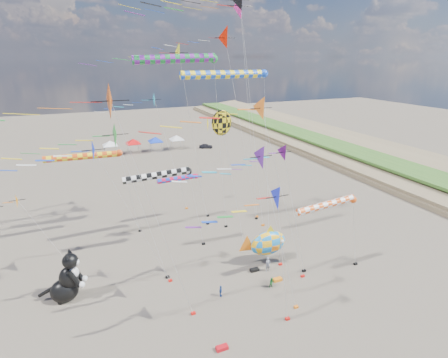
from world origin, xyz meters
TOP-DOWN VIEW (x-y plane):
  - ground at (0.00, 0.00)m, footprint 260.00×260.00m
  - delta_kite_0 at (2.23, 6.50)m, footprint 9.62×1.63m
  - delta_kite_1 at (-2.31, 26.03)m, footprint 9.13×1.94m
  - delta_kite_2 at (-18.31, 18.21)m, footprint 7.85×1.67m
  - delta_kite_3 at (-1.24, 1.28)m, footprint 8.70×1.97m
  - delta_kite_4 at (4.96, 19.62)m, footprint 14.96×3.32m
  - delta_kite_5 at (-1.94, 20.24)m, footprint 12.47×2.35m
  - delta_kite_6 at (0.59, 5.79)m, footprint 13.41×2.02m
  - delta_kite_7 at (-11.33, 10.16)m, footprint 12.24×2.01m
  - delta_kite_8 at (3.76, 19.17)m, footprint 12.26×2.74m
  - delta_kite_9 at (-10.69, 4.92)m, footprint 15.16×2.57m
  - delta_kite_10 at (2.89, 17.08)m, footprint 15.37×2.59m
  - delta_kite_11 at (-8.86, 10.82)m, footprint 10.31×2.36m
  - delta_kite_12 at (-1.05, 2.22)m, footprint 10.03×1.98m
  - windsock_0 at (-11.49, 21.67)m, footprint 9.52×0.76m
  - windsock_1 at (-0.85, 22.49)m, footprint 6.79×0.65m
  - windsock_2 at (-1.40, 18.59)m, footprint 10.28×0.96m
  - windsock_3 at (8.74, 5.45)m, footprint 8.05×0.69m
  - windsock_4 at (2.21, 14.18)m, footprint 10.50×0.83m
  - windsock_5 at (-4.74, 15.55)m, footprint 8.48×0.78m
  - angelfish_kite at (1.52, 14.66)m, footprint 3.74×3.02m
  - cat_inflatable at (-14.63, 11.24)m, footprint 3.98×2.73m
  - fish_inflatable at (4.73, 9.46)m, footprint 5.36×2.28m
  - person_adult at (3.99, 7.99)m, footprint 0.63×0.46m
  - child_green at (3.02, 5.53)m, footprint 0.53×0.42m
  - child_blue at (-1.90, 6.23)m, footprint 0.62×0.66m
  - kite_bag_0 at (2.75, 8.52)m, footprint 0.90×0.44m
  - kite_bag_1 at (-4.14, 0.50)m, footprint 0.90×0.44m
  - kite_bag_2 at (4.05, 6.20)m, footprint 0.90×0.44m
  - tent_row at (1.50, 60.00)m, footprint 19.20×4.20m
  - parked_car at (15.52, 58.00)m, footprint 3.42×2.22m

SIDE VIEW (x-z plane):
  - ground at x=0.00m, z-range 0.00..0.00m
  - kite_bag_0 at x=2.75m, z-range 0.00..0.30m
  - kite_bag_1 at x=-4.14m, z-range 0.00..0.30m
  - kite_bag_2 at x=4.05m, z-range 0.00..0.30m
  - child_green at x=3.02m, z-range 0.00..1.04m
  - parked_car at x=15.52m, z-range 0.00..1.08m
  - child_blue at x=-1.90m, z-range 0.00..1.09m
  - person_adult at x=3.99m, z-range 0.00..1.59m
  - fish_inflatable at x=4.73m, z-range 0.13..4.45m
  - cat_inflatable at x=-14.63m, z-range 0.00..4.89m
  - tent_row at x=1.50m, z-range 1.25..5.05m
  - windsock_1 at x=-0.85m, z-range 2.79..9.11m
  - delta_kite_2 at x=-18.31m, z-range 2.72..10.58m
  - windsock_3 at x=8.74m, z-range 3.60..11.58m
  - windsock_5 at x=-4.74m, z-range 4.33..13.86m
  - windsock_0 at x=-11.49m, z-range 4.91..15.58m
  - delta_kite_3 at x=-1.24m, z-range 5.01..17.64m
  - delta_kite_0 at x=2.23m, z-range 5.73..19.64m
  - delta_kite_7 at x=-11.33m, z-range 5.95..20.57m
  - delta_kite_12 at x=-1.05m, z-range 6.10..20.95m
  - angelfish_kite at x=1.52m, z-range 6.32..21.83m
  - delta_kite_11 at x=-8.86m, z-range 6.42..22.16m
  - delta_kite_1 at x=-2.31m, z-range 6.93..23.46m
  - delta_kite_6 at x=0.59m, z-range 7.60..25.59m
  - delta_kite_9 at x=-10.69m, z-range 8.12..27.50m
  - windsock_4 at x=2.21m, z-range 9.20..28.58m
  - windsock_2 at x=-1.40m, z-range 9.89..30.76m
  - delta_kite_5 at x=-1.94m, z-range 9.64..31.92m
  - delta_kite_8 at x=3.76m, z-range 10.42..34.45m
  - delta_kite_4 at x=4.96m, z-range 11.86..39.32m
  - delta_kite_10 at x=2.89m, z-range 12.05..39.35m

